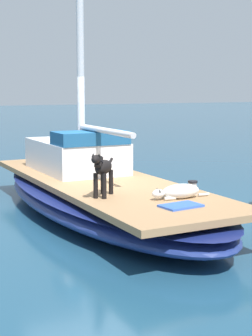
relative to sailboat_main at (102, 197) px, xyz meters
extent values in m
plane|color=navy|center=(0.00, 0.00, -0.34)|extent=(120.00, 120.00, 0.00)
ellipsoid|color=navy|center=(0.00, 0.00, -0.06)|extent=(2.65, 7.25, 0.56)
ellipsoid|color=navy|center=(0.00, 0.00, 0.12)|extent=(2.67, 7.29, 0.08)
cube|color=#A37A51|center=(0.00, 0.00, 0.27)|extent=(2.19, 6.67, 0.10)
cylinder|color=silver|center=(-0.02, -0.20, 1.22)|extent=(0.10, 2.20, 0.10)
cube|color=silver|center=(-0.03, 1.20, 0.62)|extent=(1.45, 2.23, 0.60)
cube|color=navy|center=(-0.03, 0.43, 1.04)|extent=(1.34, 0.73, 0.24)
ellipsoid|color=silver|center=(0.42, -2.00, 0.43)|extent=(0.62, 0.30, 0.22)
ellipsoid|color=silver|center=(0.05, -1.97, 0.42)|extent=(0.21, 0.14, 0.13)
cone|color=#504E4A|center=(0.05, -2.02, 0.48)|extent=(0.05, 0.05, 0.05)
cone|color=#504E4A|center=(0.05, -1.93, 0.48)|extent=(0.05, 0.05, 0.05)
cylinder|color=silver|center=(0.21, -2.04, 0.35)|extent=(0.18, 0.07, 0.06)
cylinder|color=silver|center=(0.21, -1.92, 0.35)|extent=(0.18, 0.07, 0.06)
cylinder|color=silver|center=(0.81, -2.03, 0.35)|extent=(0.18, 0.05, 0.04)
ellipsoid|color=black|center=(-0.55, -1.34, 0.77)|extent=(0.51, 0.54, 0.22)
cylinder|color=black|center=(-0.62, -1.52, 0.51)|extent=(0.07, 0.07, 0.38)
cylinder|color=black|center=(-0.72, -1.43, 0.51)|extent=(0.07, 0.07, 0.38)
cylinder|color=black|center=(-0.38, -1.24, 0.51)|extent=(0.07, 0.07, 0.38)
cylinder|color=black|center=(-0.48, -1.15, 0.51)|extent=(0.07, 0.07, 0.38)
cylinder|color=black|center=(-0.70, -1.51, 0.88)|extent=(0.21, 0.21, 0.19)
ellipsoid|color=black|center=(-0.78, -1.60, 0.94)|extent=(0.24, 0.25, 0.13)
cone|color=black|center=(-0.74, -1.63, 1.00)|extent=(0.05, 0.05, 0.06)
cone|color=black|center=(-0.81, -1.57, 1.00)|extent=(0.05, 0.05, 0.06)
torus|color=black|center=(-0.70, -1.51, 0.88)|extent=(0.18, 0.18, 0.10)
cylinder|color=black|center=(-0.31, -1.06, 0.80)|extent=(0.18, 0.20, 0.12)
cylinder|color=#B7B7BC|center=(0.76, -1.81, 0.36)|extent=(0.16, 0.16, 0.08)
cylinder|color=#B7B7BC|center=(0.76, -1.81, 0.45)|extent=(0.13, 0.13, 0.10)
cylinder|color=black|center=(0.76, -1.81, 0.52)|extent=(0.15, 0.15, 0.03)
cube|color=blue|center=(0.12, -2.48, 0.34)|extent=(0.60, 0.42, 0.03)
camera|label=1|loc=(-3.72, -8.54, 1.96)|focal=56.27mm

